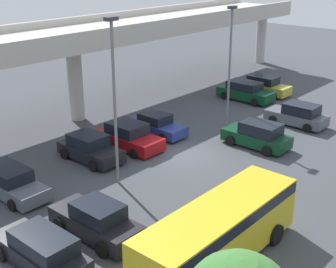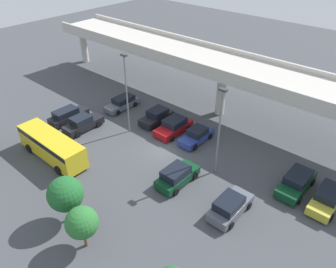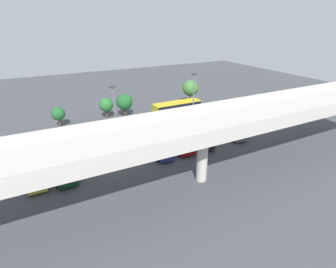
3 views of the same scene
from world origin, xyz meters
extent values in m
plane|color=#424449|center=(0.00, 0.00, 0.00)|extent=(114.81, 114.81, 0.00)
cube|color=#BCB7AD|center=(0.00, 10.45, 6.16)|extent=(53.58, 6.72, 0.90)
cube|color=#BCB7AD|center=(0.00, 7.24, 6.88)|extent=(53.58, 0.30, 0.55)
cube|color=#BCB7AD|center=(0.00, 13.66, 6.88)|extent=(53.58, 0.30, 0.55)
cylinder|color=#BCB7AD|center=(0.00, 10.45, 2.85)|extent=(1.10, 1.10, 5.71)
cube|color=black|center=(-12.45, -2.75, 0.54)|extent=(1.72, 4.72, 0.72)
cube|color=black|center=(-12.45, -3.08, 1.24)|extent=(1.58, 2.75, 0.68)
cylinder|color=black|center=(-13.33, -1.28, 0.32)|extent=(0.22, 0.63, 0.63)
cylinder|color=black|center=(-11.57, -1.28, 0.32)|extent=(0.22, 0.63, 0.63)
cylinder|color=black|center=(-13.33, -4.21, 0.32)|extent=(0.22, 0.63, 0.63)
cylinder|color=black|center=(-11.57, -4.21, 0.32)|extent=(0.22, 0.63, 0.63)
cube|color=black|center=(-9.55, -2.79, 0.59)|extent=(1.76, 4.64, 0.78)
cube|color=black|center=(-9.55, -3.01, 1.33)|extent=(1.62, 2.13, 0.70)
cylinder|color=black|center=(-10.46, -1.35, 0.36)|extent=(0.22, 0.72, 0.72)
cylinder|color=black|center=(-8.65, -1.35, 0.36)|extent=(0.22, 0.72, 0.72)
cylinder|color=black|center=(-10.46, -4.23, 0.36)|extent=(0.22, 0.72, 0.72)
cylinder|color=black|center=(-8.65, -4.23, 0.36)|extent=(0.22, 0.72, 0.72)
cube|color=black|center=(-4.34, 3.74, 0.56)|extent=(1.86, 4.32, 0.73)
cube|color=black|center=(-4.34, 3.94, 1.29)|extent=(1.71, 2.18, 0.72)
cylinder|color=black|center=(-3.38, 2.40, 0.36)|extent=(0.22, 0.71, 0.71)
cylinder|color=black|center=(-5.29, 2.40, 0.36)|extent=(0.22, 0.71, 0.71)
cylinder|color=black|center=(-3.38, 5.08, 0.36)|extent=(0.22, 0.71, 0.71)
cylinder|color=black|center=(-5.29, 5.08, 0.36)|extent=(0.22, 0.71, 0.71)
cube|color=maroon|center=(-1.41, 3.39, 0.56)|extent=(2.00, 4.67, 0.78)
cube|color=black|center=(-1.41, 3.57, 1.31)|extent=(1.84, 2.38, 0.73)
cylinder|color=black|center=(-0.39, 1.94, 0.31)|extent=(0.22, 0.62, 0.62)
cylinder|color=black|center=(-2.43, 1.94, 0.31)|extent=(0.22, 0.62, 0.62)
cylinder|color=black|center=(-0.39, 4.84, 0.31)|extent=(0.22, 0.62, 0.62)
cylinder|color=black|center=(-2.43, 4.84, 0.31)|extent=(0.22, 0.62, 0.62)
cube|color=navy|center=(1.55, 3.66, 0.52)|extent=(1.73, 4.35, 0.68)
cube|color=black|center=(1.55, 3.81, 1.18)|extent=(1.59, 2.00, 0.64)
cylinder|color=black|center=(2.44, 2.31, 0.33)|extent=(0.22, 0.66, 0.66)
cylinder|color=black|center=(0.66, 2.31, 0.33)|extent=(0.22, 0.66, 0.66)
cylinder|color=black|center=(2.44, 5.01, 0.33)|extent=(0.22, 0.66, 0.66)
cylinder|color=black|center=(0.66, 5.01, 0.33)|extent=(0.22, 0.66, 0.66)
cube|color=#0C381E|center=(4.25, -2.69, 0.57)|extent=(1.86, 4.39, 0.76)
cube|color=black|center=(4.25, -2.99, 1.32)|extent=(1.71, 2.47, 0.74)
cylinder|color=black|center=(3.29, -1.33, 0.34)|extent=(0.22, 0.68, 0.68)
cylinder|color=black|center=(5.20, -1.33, 0.34)|extent=(0.22, 0.68, 0.68)
cylinder|color=black|center=(3.29, -4.06, 0.34)|extent=(0.22, 0.68, 0.68)
cylinder|color=black|center=(5.20, -4.06, 0.34)|extent=(0.22, 0.68, 0.68)
cube|color=#515660|center=(9.83, -2.72, 0.54)|extent=(1.86, 4.42, 0.73)
cube|color=black|center=(9.83, -3.07, 1.28)|extent=(1.71, 2.37, 0.75)
cylinder|color=black|center=(8.87, -1.35, 0.31)|extent=(0.22, 0.63, 0.63)
cylinder|color=black|center=(10.78, -1.35, 0.31)|extent=(0.22, 0.63, 0.63)
cylinder|color=black|center=(8.87, -4.09, 0.31)|extent=(0.22, 0.63, 0.63)
cylinder|color=black|center=(10.78, -4.09, 0.31)|extent=(0.22, 0.63, 0.63)
cube|color=#0C381E|center=(12.67, 3.45, 0.58)|extent=(1.91, 4.85, 0.79)
cube|color=black|center=(12.67, 3.61, 1.31)|extent=(1.76, 2.73, 0.67)
cylinder|color=black|center=(13.64, 1.95, 0.34)|extent=(0.22, 0.67, 0.67)
cylinder|color=black|center=(11.69, 1.95, 0.34)|extent=(0.22, 0.67, 0.67)
cylinder|color=black|center=(13.64, 4.96, 0.34)|extent=(0.22, 0.67, 0.67)
cylinder|color=black|center=(11.69, 4.96, 0.34)|extent=(0.22, 0.67, 0.67)
cube|color=gold|center=(15.39, 3.20, 0.57)|extent=(1.82, 4.60, 0.77)
cube|color=black|center=(15.39, 3.36, 1.31)|extent=(1.67, 2.52, 0.70)
cylinder|color=black|center=(16.32, 1.77, 0.34)|extent=(0.22, 0.68, 0.68)
cylinder|color=black|center=(14.46, 1.77, 0.34)|extent=(0.22, 0.68, 0.68)
cylinder|color=black|center=(16.32, 4.62, 0.34)|extent=(0.22, 0.68, 0.68)
cylinder|color=black|center=(14.46, 4.62, 0.34)|extent=(0.22, 0.68, 0.68)
cube|color=#515660|center=(-9.95, 3.39, 0.51)|extent=(1.74, 4.64, 0.69)
cube|color=black|center=(-9.95, 3.71, 1.18)|extent=(1.60, 2.63, 0.66)
cylinder|color=black|center=(-9.06, 1.96, 0.30)|extent=(0.22, 0.61, 0.61)
cylinder|color=black|center=(-10.84, 1.96, 0.30)|extent=(0.22, 0.61, 0.61)
cylinder|color=black|center=(-9.06, 4.83, 0.30)|extent=(0.22, 0.61, 0.61)
cylinder|color=black|center=(-10.84, 4.83, 0.30)|extent=(0.22, 0.61, 0.61)
cube|color=gold|center=(-7.47, -8.00, 1.38)|extent=(8.48, 2.30, 2.25)
cube|color=black|center=(-7.47, -8.00, 2.18)|extent=(8.31, 2.35, 0.49)
cylinder|color=black|center=(-4.84, -6.83, 0.46)|extent=(0.92, 0.29, 0.92)
cylinder|color=black|center=(-4.84, -9.17, 0.46)|extent=(0.92, 0.29, 0.92)
cylinder|color=black|center=(-10.10, -6.83, 0.46)|extent=(0.92, 0.29, 0.92)
cylinder|color=black|center=(-10.10, -9.17, 0.46)|extent=(0.92, 0.29, 0.92)
cylinder|color=slate|center=(-5.31, 0.31, 4.39)|extent=(0.16, 0.16, 8.79)
cube|color=#333338|center=(-5.31, 0.31, 8.89)|extent=(0.70, 0.35, 0.20)
cylinder|color=slate|center=(5.97, 0.78, 4.21)|extent=(0.16, 0.16, 8.42)
cube|color=#333338|center=(5.97, 0.78, 8.52)|extent=(0.70, 0.35, 0.20)
cylinder|color=brown|center=(-12.72, -12.21, 1.08)|extent=(0.24, 0.24, 2.16)
sphere|color=#3D7533|center=(-12.72, -12.21, 3.44)|extent=(3.02, 3.02, 3.02)
cylinder|color=brown|center=(0.70, -11.70, 0.78)|extent=(0.24, 0.24, 1.56)
sphere|color=#1E5B28|center=(0.70, -11.70, 2.73)|extent=(2.75, 2.75, 2.75)
cylinder|color=brown|center=(3.67, -12.44, 0.72)|extent=(0.24, 0.24, 1.43)
sphere|color=#286B2D|center=(3.67, -12.44, 2.43)|extent=(2.35, 2.35, 2.35)
cylinder|color=brown|center=(11.30, -11.77, 0.70)|extent=(0.24, 0.24, 1.41)
sphere|color=#1E5B28|center=(11.30, -11.77, 2.29)|extent=(2.08, 2.08, 2.08)
camera|label=1|loc=(-20.98, -17.06, 11.82)|focal=50.00mm
camera|label=2|loc=(18.43, -20.23, 20.00)|focal=35.00mm
camera|label=3|loc=(13.93, 29.57, 15.54)|focal=28.00mm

